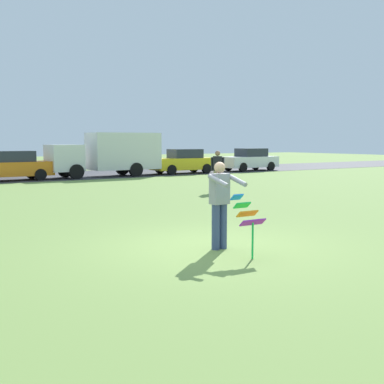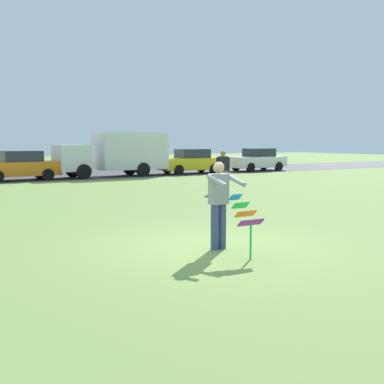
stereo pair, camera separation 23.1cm
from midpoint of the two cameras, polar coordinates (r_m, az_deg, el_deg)
ground_plane at (r=10.00m, az=1.56°, el=-6.37°), size 120.00×120.00×0.00m
person_kite_flyer at (r=9.63m, az=2.60°, el=-1.12°), size 0.54×0.66×1.73m
kite_held at (r=9.01m, az=5.71°, el=-2.78°), size 0.52×0.64×1.15m
parked_car_orange at (r=28.12m, az=-20.43°, el=2.81°), size 4.25×1.93×1.60m
parked_truck_white_box at (r=29.84m, az=-9.63°, el=4.49°), size 6.73×2.20×2.62m
parked_car_yellow at (r=32.22m, az=-1.20°, el=3.54°), size 4.26×1.95×1.60m
parked_car_white at (r=35.48m, az=6.57°, el=3.73°), size 4.25×1.92×1.60m
person_walker_near at (r=20.59m, az=2.66°, el=2.61°), size 0.43×0.43×1.73m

